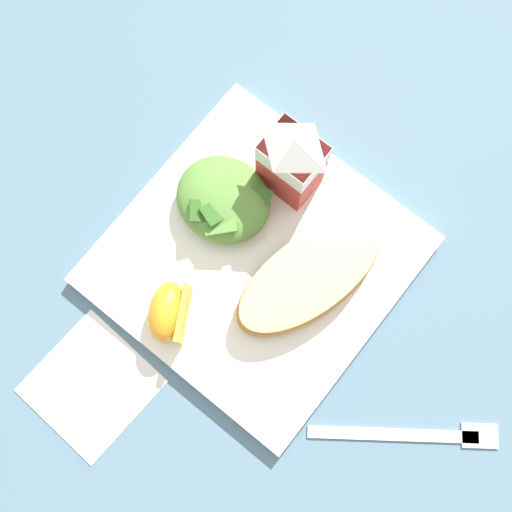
# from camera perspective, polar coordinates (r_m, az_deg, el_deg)

# --- Properties ---
(ground) EXTENTS (3.00, 3.00, 0.00)m
(ground) POSITION_cam_1_polar(r_m,az_deg,el_deg) (0.67, 0.00, -0.47)
(ground) COLOR slate
(white_plate) EXTENTS (0.28, 0.28, 0.02)m
(white_plate) POSITION_cam_1_polar(r_m,az_deg,el_deg) (0.66, 0.00, -0.33)
(white_plate) COLOR white
(white_plate) RESTS_ON ground
(cheesy_pizza_bread) EXTENTS (0.12, 0.19, 0.04)m
(cheesy_pizza_bread) POSITION_cam_1_polar(r_m,az_deg,el_deg) (0.64, 4.75, -1.89)
(cheesy_pizza_bread) COLOR #B77F42
(cheesy_pizza_bread) RESTS_ON white_plate
(green_salad_pile) EXTENTS (0.10, 0.09, 0.04)m
(green_salad_pile) POSITION_cam_1_polar(r_m,az_deg,el_deg) (0.65, -2.94, 5.05)
(green_salad_pile) COLOR #5B8E3D
(green_salad_pile) RESTS_ON white_plate
(milk_carton) EXTENTS (0.06, 0.04, 0.11)m
(milk_carton) POSITION_cam_1_polar(r_m,az_deg,el_deg) (0.63, 3.24, 8.57)
(milk_carton) COLOR #B7332D
(milk_carton) RESTS_ON white_plate
(orange_wedge_front) EXTENTS (0.06, 0.07, 0.04)m
(orange_wedge_front) POSITION_cam_1_polar(r_m,az_deg,el_deg) (0.63, -7.79, -4.98)
(orange_wedge_front) COLOR orange
(orange_wedge_front) RESTS_ON white_plate
(paper_napkin) EXTENTS (0.12, 0.12, 0.00)m
(paper_napkin) POSITION_cam_1_polar(r_m,az_deg,el_deg) (0.68, -14.53, -11.15)
(paper_napkin) COLOR white
(paper_napkin) RESTS_ON ground
(metal_fork) EXTENTS (0.16, 0.13, 0.01)m
(metal_fork) POSITION_cam_1_polar(r_m,az_deg,el_deg) (0.68, 14.33, -15.27)
(metal_fork) COLOR silver
(metal_fork) RESTS_ON ground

